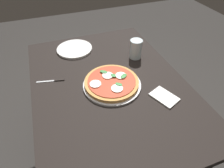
{
  "coord_description": "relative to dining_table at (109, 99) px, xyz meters",
  "views": [
    {
      "loc": [
        0.72,
        -0.24,
        1.46
      ],
      "look_at": [
        0.03,
        0.01,
        0.79
      ],
      "focal_mm": 30.21,
      "sensor_mm": 36.0,
      "label": 1
    }
  ],
  "objects": [
    {
      "name": "knife",
      "position": [
        -0.11,
        -0.28,
        0.13
      ],
      "size": [
        0.04,
        0.15,
        0.01
      ],
      "color": "black",
      "rests_on": "dining_table"
    },
    {
      "name": "pizza",
      "position": [
        0.03,
        0.01,
        0.16
      ],
      "size": [
        0.29,
        0.29,
        0.03
      ],
      "color": "tan",
      "rests_on": "serving_tray"
    },
    {
      "name": "serving_tray",
      "position": [
        0.03,
        0.01,
        0.14
      ],
      "size": [
        0.31,
        0.31,
        0.01
      ],
      "primitive_type": "cylinder",
      "color": "silver",
      "rests_on": "dining_table"
    },
    {
      "name": "napkin",
      "position": [
        0.2,
        0.22,
        0.14
      ],
      "size": [
        0.15,
        0.13,
        0.01
      ],
      "primitive_type": "cube",
      "rotation": [
        0.0,
        0.0,
        0.39
      ],
      "color": "white",
      "rests_on": "dining_table"
    },
    {
      "name": "dining_table",
      "position": [
        0.0,
        0.0,
        0.0
      ],
      "size": [
        1.11,
        0.81,
        0.78
      ],
      "color": "black",
      "rests_on": "ground_plane"
    },
    {
      "name": "ground_plane",
      "position": [
        0.0,
        0.0,
        -0.65
      ],
      "size": [
        6.0,
        6.0,
        0.0
      ],
      "primitive_type": "plane",
      "color": "#2D2B28"
    },
    {
      "name": "glass_cup",
      "position": [
        -0.17,
        0.24,
        0.19
      ],
      "size": [
        0.08,
        0.08,
        0.12
      ],
      "primitive_type": "cylinder",
      "color": "silver",
      "rests_on": "dining_table"
    },
    {
      "name": "plate_white",
      "position": [
        -0.39,
        -0.11,
        0.14
      ],
      "size": [
        0.23,
        0.23,
        0.01
      ],
      "primitive_type": "cylinder",
      "color": "white",
      "rests_on": "dining_table"
    }
  ]
}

